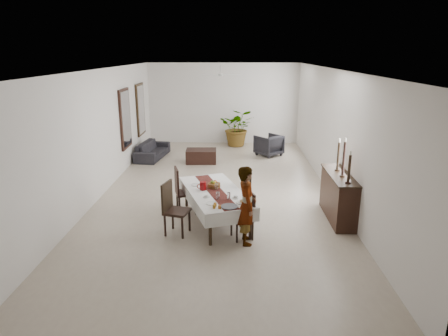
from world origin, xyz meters
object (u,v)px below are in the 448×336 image
Objects in this scene: woman at (247,205)px; sideboard_body at (338,197)px; sofa at (153,150)px; dining_table_top at (215,192)px; red_pitcher at (203,186)px.

woman is 2.44m from sideboard_body.
woman is 0.82× the size of sofa.
woman reaches higher than dining_table_top.
dining_table_top is 1.20m from woman.
dining_table_top is at bearing -11.84° from red_pitcher.
woman is (0.92, -1.06, -0.03)m from red_pitcher.
red_pitcher reaches higher than sofa.
red_pitcher is at bearing 149.04° from dining_table_top.
dining_table_top is at bearing -174.99° from sideboard_body.
dining_table_top is 2.75m from sideboard_body.
sofa is at bearing 20.65° from woman.
red_pitcher is at bearing -176.49° from sideboard_body.
dining_table_top is 1.18× the size of sofa.
woman is at bearing -149.15° from sideboard_body.
red_pitcher is 1.41m from woman.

